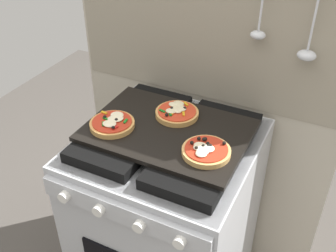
% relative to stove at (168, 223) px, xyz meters
% --- Properties ---
extents(kitchen_backsplash, '(1.10, 0.09, 1.55)m').
position_rel_stove_xyz_m(kitchen_backsplash, '(0.00, 0.34, 0.34)').
color(kitchen_backsplash, '#B2A893').
rests_on(kitchen_backsplash, ground_plane).
extents(stove, '(0.60, 0.64, 0.90)m').
position_rel_stove_xyz_m(stove, '(0.00, 0.00, 0.00)').
color(stove, '#B7BABF').
rests_on(stove, ground_plane).
extents(baking_tray, '(0.54, 0.38, 0.02)m').
position_rel_stove_xyz_m(baking_tray, '(0.00, 0.00, 0.46)').
color(baking_tray, black).
rests_on(baking_tray, stove).
extents(pizza_left, '(0.15, 0.15, 0.03)m').
position_rel_stove_xyz_m(pizza_left, '(-0.17, -0.07, 0.48)').
color(pizza_left, tan).
rests_on(pizza_left, baking_tray).
extents(pizza_right, '(0.15, 0.15, 0.03)m').
position_rel_stove_xyz_m(pizza_right, '(0.17, -0.07, 0.48)').
color(pizza_right, tan).
rests_on(pizza_right, baking_tray).
extents(pizza_center, '(0.15, 0.15, 0.03)m').
position_rel_stove_xyz_m(pizza_center, '(-0.01, 0.09, 0.48)').
color(pizza_center, tan).
rests_on(pizza_center, baking_tray).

